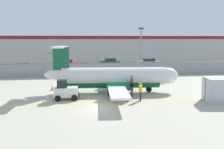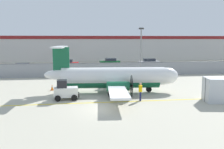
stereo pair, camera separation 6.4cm
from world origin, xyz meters
The scene contains 15 objects.
ground_plane centered at (0.00, 2.00, 0.00)m, with size 140.00×140.00×0.01m.
perimeter_fence centered at (0.00, 18.00, 1.12)m, with size 98.00×0.10×2.10m.
parking_lot_strip centered at (0.00, 29.50, 0.06)m, with size 98.00×17.00×0.12m.
background_building centered at (0.00, 47.99, 3.26)m, with size 91.00×8.10×6.50m.
commuter_airplane centered at (1.69, 6.07, 1.60)m, with size 14.30×16.08×4.92m.
baggage_tug centered at (-3.49, 3.56, 0.86)m, with size 2.36×1.43×1.88m.
ground_crew_worker centered at (3.39, 2.15, 0.95)m, with size 0.41×0.55×1.70m.
cargo_container centered at (10.35, 0.84, 1.10)m, with size 2.71×2.38×2.20m.
traffic_cone_near_left centered at (-5.17, 8.18, 0.31)m, with size 0.36×0.36×0.64m.
traffic_cone_near_right centered at (1.41, 8.27, 0.31)m, with size 0.36×0.36×0.64m.
parked_car_0 centered at (-11.52, 23.50, 0.89)m, with size 4.34×2.30×1.58m.
parked_car_1 centered at (-4.24, 29.94, 0.89)m, with size 4.35×2.34×1.58m.
parked_car_2 centered at (4.52, 32.07, 0.89)m, with size 4.25×2.11×1.58m.
parked_car_3 centered at (12.38, 30.13, 0.89)m, with size 4.25×2.11×1.58m.
apron_light_pole centered at (6.72, 15.00, 4.30)m, with size 0.70×0.30×7.27m.
Camera 1 is at (-2.40, -19.80, 5.66)m, focal length 40.00 mm.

